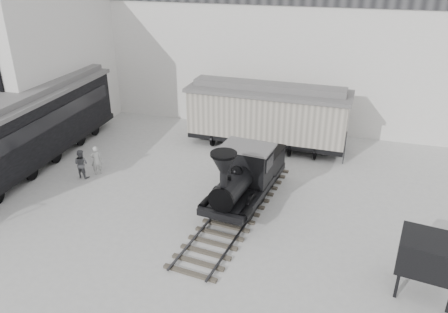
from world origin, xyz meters
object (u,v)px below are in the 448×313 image
(visitor_a, at_px, (96,160))
(coal_hopper, at_px, (429,258))
(passenger_coach, at_px, (26,128))
(visitor_b, at_px, (81,164))
(locomotive, at_px, (244,179))
(boxcar, at_px, (267,114))

(visitor_a, height_order, coal_hopper, coal_hopper)
(passenger_coach, distance_m, visitor_b, 3.90)
(coal_hopper, bearing_deg, visitor_b, 174.74)
(visitor_b, height_order, coal_hopper, coal_hopper)
(locomotive, height_order, passenger_coach, passenger_coach)
(passenger_coach, bearing_deg, locomotive, -5.10)
(visitor_b, bearing_deg, locomotive, -176.44)
(boxcar, height_order, visitor_a, boxcar)
(boxcar, height_order, coal_hopper, boxcar)
(locomotive, xyz_separation_m, visitor_a, (-8.35, 0.68, -0.51))
(boxcar, relative_size, coal_hopper, 4.35)
(boxcar, distance_m, coal_hopper, 13.64)
(boxcar, bearing_deg, visitor_a, -139.76)
(locomotive, bearing_deg, coal_hopper, -21.28)
(passenger_coach, xyz_separation_m, visitor_a, (4.14, 0.05, -1.38))
(visitor_a, relative_size, visitor_b, 1.02)
(visitor_a, bearing_deg, boxcar, -179.22)
(locomotive, distance_m, visitor_b, 8.90)
(boxcar, distance_m, passenger_coach, 13.69)
(passenger_coach, xyz_separation_m, visitor_b, (3.60, -0.54, -1.40))
(passenger_coach, bearing_deg, boxcar, 25.99)
(visitor_b, relative_size, coal_hopper, 0.70)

